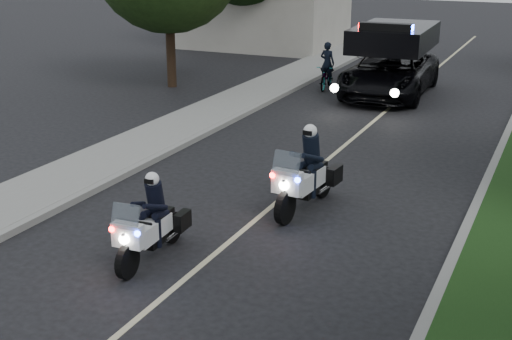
{
  "coord_description": "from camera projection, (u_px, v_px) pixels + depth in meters",
  "views": [
    {
      "loc": [
        5.59,
        -8.51,
        5.58
      ],
      "look_at": [
        -0.13,
        3.8,
        1.0
      ],
      "focal_mm": 48.1,
      "sensor_mm": 36.0,
      "label": 1
    }
  ],
  "objects": [
    {
      "name": "ground",
      "position": [
        166.0,
        295.0,
        11.33
      ],
      "size": [
        120.0,
        120.0,
        0.0
      ],
      "primitive_type": "plane",
      "color": "black",
      "rests_on": "ground"
    },
    {
      "name": "sidewalk_left",
      "position": [
        194.0,
        120.0,
        21.97
      ],
      "size": [
        2.0,
        60.0,
        0.16
      ],
      "primitive_type": "cube",
      "color": "gray",
      "rests_on": "ground"
    },
    {
      "name": "cyclist",
      "position": [
        326.0,
        89.0,
        26.93
      ],
      "size": [
        0.64,
        0.47,
        1.63
      ],
      "primitive_type": "imported",
      "rotation": [
        0.0,
        0.0,
        3.0
      ],
      "color": "black",
      "rests_on": "ground"
    },
    {
      "name": "police_moto_left",
      "position": [
        152.0,
        258.0,
        12.63
      ],
      "size": [
        0.78,
        1.96,
        1.64
      ],
      "primitive_type": null,
      "rotation": [
        0.0,
        0.0,
        0.05
      ],
      "color": "silver",
      "rests_on": "ground"
    },
    {
      "name": "curb_right",
      "position": [
        498.0,
        157.0,
        18.26
      ],
      "size": [
        0.2,
        60.0,
        0.15
      ],
      "primitive_type": "cube",
      "color": "gray",
      "rests_on": "ground"
    },
    {
      "name": "tree_left_far",
      "position": [
        250.0,
        51.0,
        35.92
      ],
      "size": [
        8.03,
        8.03,
        10.24
      ],
      "primitive_type": null,
      "rotation": [
        0.0,
        0.0,
        -0.39
      ],
      "color": "black",
      "rests_on": "ground"
    },
    {
      "name": "bicycle",
      "position": [
        326.0,
        89.0,
        26.93
      ],
      "size": [
        0.83,
        1.83,
        0.93
      ],
      "primitive_type": "imported",
      "rotation": [
        0.0,
        0.0,
        0.12
      ],
      "color": "black",
      "rests_on": "ground"
    },
    {
      "name": "curb_left",
      "position": [
        225.0,
        124.0,
        21.53
      ],
      "size": [
        0.2,
        60.0,
        0.15
      ],
      "primitive_type": "cube",
      "color": "gray",
      "rests_on": "ground"
    },
    {
      "name": "tree_left_near",
      "position": [
        172.0,
        87.0,
        27.3
      ],
      "size": [
        7.2,
        7.2,
        9.73
      ],
      "primitive_type": null,
      "rotation": [
        0.0,
        0.0,
        0.27
      ],
      "color": "#1F3B13",
      "rests_on": "ground"
    },
    {
      "name": "police_suv",
      "position": [
        388.0,
        95.0,
        25.85
      ],
      "size": [
        3.06,
        6.25,
        2.99
      ],
      "primitive_type": "imported",
      "rotation": [
        0.0,
        0.0,
        0.03
      ],
      "color": "black",
      "rests_on": "ground"
    },
    {
      "name": "lane_marking",
      "position": [
        350.0,
        141.0,
        19.92
      ],
      "size": [
        0.12,
        50.0,
        0.01
      ],
      "primitive_type": "cube",
      "color": "#BFB78C",
      "rests_on": "ground"
    },
    {
      "name": "police_moto_right",
      "position": [
        305.0,
        209.0,
        14.94
      ],
      "size": [
        0.97,
        2.27,
        1.88
      ],
      "primitive_type": null,
      "rotation": [
        0.0,
        0.0,
        -0.09
      ],
      "color": "silver",
      "rests_on": "ground"
    }
  ]
}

